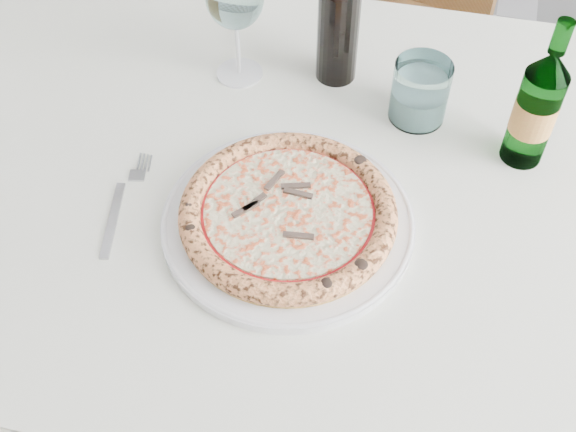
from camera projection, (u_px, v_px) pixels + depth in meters
The scene contains 7 objects.
dining_table at pixel (305, 210), 1.10m from camera, with size 1.56×0.96×0.76m.
plate at pixel (288, 221), 0.97m from camera, with size 0.34×0.34×0.02m.
pizza at pixel (288, 213), 0.95m from camera, with size 0.29×0.29×0.03m.
fork at pixel (121, 205), 0.99m from camera, with size 0.04×0.19×0.00m.
tumbler at pixel (419, 95), 1.08m from camera, with size 0.09×0.09×0.10m.
beer_bottle at pixel (537, 108), 0.99m from camera, with size 0.06×0.06×0.23m.
wine_bottle at pixel (339, 15), 1.09m from camera, with size 0.06×0.06×0.27m.
Camera 1 is at (0.41, -0.46, 1.51)m, focal length 45.00 mm.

